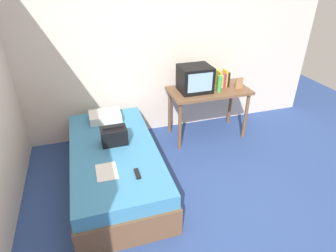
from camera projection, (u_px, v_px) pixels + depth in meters
ground_plane at (209, 214)px, 3.01m from camera, size 8.00×8.00×0.00m
wall_back at (157, 47)px, 4.02m from camera, size 5.20×0.10×2.60m
bed at (115, 165)px, 3.36m from camera, size 1.00×2.00×0.49m
desk at (208, 96)px, 4.10m from camera, size 1.16×0.60×0.76m
tv at (195, 79)px, 3.92m from camera, size 0.44×0.39×0.36m
water_bottle at (219, 84)px, 3.92m from camera, size 0.06×0.06×0.24m
book_row at (222, 79)px, 4.11m from camera, size 0.16×0.17×0.24m
picture_frame at (239, 83)px, 4.04m from camera, size 0.11×0.02×0.17m
pillow at (105, 116)px, 3.80m from camera, size 0.42×0.31×0.10m
handbag at (114, 136)px, 3.28m from camera, size 0.30×0.20×0.23m
magazine at (107, 172)px, 2.86m from camera, size 0.21×0.29×0.01m
remote_dark at (137, 174)px, 2.82m from camera, size 0.04×0.16×0.02m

